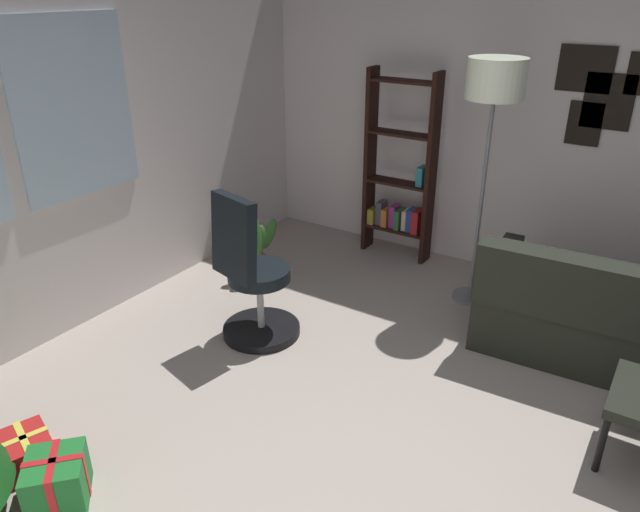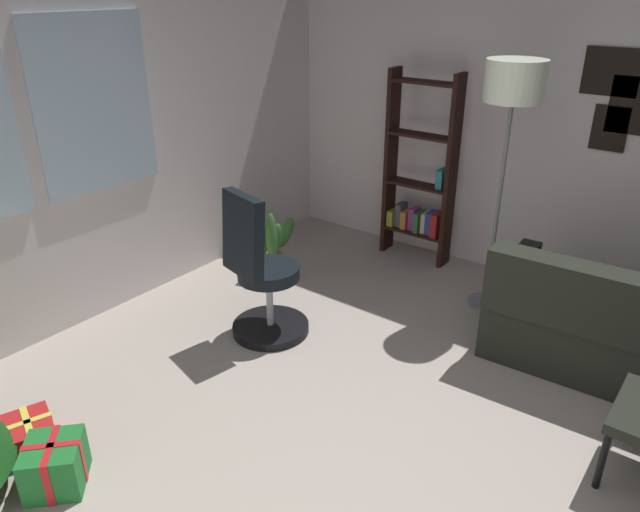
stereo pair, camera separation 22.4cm
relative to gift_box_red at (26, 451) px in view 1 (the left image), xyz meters
The scene contains 9 objects.
ground_plane 2.19m from the gift_box_red, 57.22° to the right, with size 5.07×5.63×0.10m, color #AFA297.
wall_back_with_windows 2.05m from the gift_box_red, 41.36° to the left, with size 5.07×0.12×2.85m.
wall_right_with_frames 4.40m from the gift_box_red, 26.01° to the right, with size 0.12×5.63×2.85m.
gift_box_red is the anchor object (origin of this frame).
gift_box_green 0.36m from the gift_box_red, 98.80° to the right, with size 0.40×0.40×0.26m.
office_chair 1.69m from the gift_box_red, ahead, with size 0.57×0.56×1.10m.
bookshelf 3.58m from the gift_box_red, ahead, with size 0.18×0.64×1.68m.
floor_lamp 3.66m from the gift_box_red, 23.69° to the right, with size 0.41×0.41×1.87m.
potted_plant 2.44m from the gift_box_red, ahead, with size 0.44×0.29×0.61m.
Camera 1 is at (-2.35, -0.77, 2.34)m, focal length 33.20 mm.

